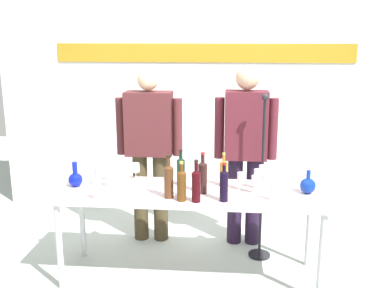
{
  "coord_description": "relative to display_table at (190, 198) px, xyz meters",
  "views": [
    {
      "loc": [
        0.32,
        -3.42,
        1.98
      ],
      "look_at": [
        0.0,
        0.15,
        1.11
      ],
      "focal_mm": 42.22,
      "sensor_mm": 36.0,
      "label": 1
    }
  ],
  "objects": [
    {
      "name": "microphone_stand",
      "position": [
        0.6,
        0.41,
        -0.2
      ],
      "size": [
        0.2,
        0.2,
        1.5
      ],
      "color": "black",
      "rests_on": "ground"
    },
    {
      "name": "wine_bottle_6",
      "position": [
        0.27,
        -0.21,
        0.2
      ],
      "size": [
        0.06,
        0.06,
        0.3
      ],
      "color": "black",
      "rests_on": "display_table"
    },
    {
      "name": "back_wall",
      "position": [
        0.0,
        1.58,
        0.81
      ],
      "size": [
        4.62,
        0.11,
        3.0
      ],
      "color": "white",
      "rests_on": "ground"
    },
    {
      "name": "wine_glass_right_4",
      "position": [
        0.59,
        0.27,
        0.17
      ],
      "size": [
        0.07,
        0.07,
        0.15
      ],
      "color": "white",
      "rests_on": "display_table"
    },
    {
      "name": "wine_glass_left_2",
      "position": [
        -0.74,
        0.22,
        0.17
      ],
      "size": [
        0.07,
        0.07,
        0.15
      ],
      "color": "white",
      "rests_on": "display_table"
    },
    {
      "name": "wine_glass_left_0",
      "position": [
        -0.69,
        -0.25,
        0.16
      ],
      "size": [
        0.06,
        0.06,
        0.14
      ],
      "color": "white",
      "rests_on": "display_table"
    },
    {
      "name": "display_table",
      "position": [
        0.0,
        0.0,
        0.0
      ],
      "size": [
        2.14,
        0.65,
        0.76
      ],
      "color": "silver",
      "rests_on": "ground"
    },
    {
      "name": "wine_glass_right_3",
      "position": [
        0.4,
        0.06,
        0.16
      ],
      "size": [
        0.06,
        0.06,
        0.14
      ],
      "color": "white",
      "rests_on": "display_table"
    },
    {
      "name": "wine_bottle_4",
      "position": [
        0.07,
        -0.24,
        0.2
      ],
      "size": [
        0.07,
        0.07,
        0.33
      ],
      "color": "#36050B",
      "rests_on": "display_table"
    },
    {
      "name": "presenter_left",
      "position": [
        -0.45,
        0.69,
        0.27
      ],
      "size": [
        0.63,
        0.22,
        1.67
      ],
      "color": "#3F3520",
      "rests_on": "ground"
    },
    {
      "name": "wine_glass_left_4",
      "position": [
        -0.66,
        0.03,
        0.16
      ],
      "size": [
        0.07,
        0.07,
        0.13
      ],
      "color": "white",
      "rests_on": "display_table"
    },
    {
      "name": "wine_bottle_1",
      "position": [
        -0.09,
        0.13,
        0.19
      ],
      "size": [
        0.07,
        0.07,
        0.3
      ],
      "color": "black",
      "rests_on": "display_table"
    },
    {
      "name": "wine_bottle_3",
      "position": [
        -0.15,
        -0.18,
        0.21
      ],
      "size": [
        0.07,
        0.07,
        0.34
      ],
      "color": "#522E17",
      "rests_on": "display_table"
    },
    {
      "name": "wine_glass_right_2",
      "position": [
        0.52,
        -0.03,
        0.17
      ],
      "size": [
        0.07,
        0.07,
        0.15
      ],
      "color": "white",
      "rests_on": "display_table"
    },
    {
      "name": "decanter_blue_left",
      "position": [
        -0.95,
        0.02,
        0.13
      ],
      "size": [
        0.12,
        0.12,
        0.21
      ],
      "color": "#0C1AB5",
      "rests_on": "display_table"
    },
    {
      "name": "wine_glass_right_1",
      "position": [
        0.65,
        -0.17,
        0.17
      ],
      "size": [
        0.06,
        0.06,
        0.16
      ],
      "color": "white",
      "rests_on": "display_table"
    },
    {
      "name": "wine_glass_right_5",
      "position": [
        0.75,
        0.03,
        0.17
      ],
      "size": [
        0.06,
        0.06,
        0.15
      ],
      "color": "white",
      "rests_on": "display_table"
    },
    {
      "name": "ground_plane",
      "position": [
        0.0,
        0.0,
        -0.7
      ],
      "size": [
        10.0,
        10.0,
        0.0
      ],
      "primitive_type": "plane",
      "color": "#A8B7AE"
    },
    {
      "name": "wine_glass_right_0",
      "position": [
        0.54,
        0.09,
        0.18
      ],
      "size": [
        0.06,
        0.06,
        0.16
      ],
      "color": "white",
      "rests_on": "display_table"
    },
    {
      "name": "decanter_blue_right",
      "position": [
        0.93,
        0.02,
        0.13
      ],
      "size": [
        0.12,
        0.12,
        0.19
      ],
      "color": "navy",
      "rests_on": "display_table"
    },
    {
      "name": "wine_glass_left_3",
      "position": [
        -0.76,
        0.06,
        0.17
      ],
      "size": [
        0.07,
        0.07,
        0.15
      ],
      "color": "white",
      "rests_on": "display_table"
    },
    {
      "name": "wine_bottle_2",
      "position": [
        0.1,
        -0.05,
        0.2
      ],
      "size": [
        0.07,
        0.07,
        0.33
      ],
      "color": "black",
      "rests_on": "display_table"
    },
    {
      "name": "wine_bottle_0",
      "position": [
        0.26,
        0.14,
        0.18
      ],
      "size": [
        0.07,
        0.07,
        0.28
      ],
      "color": "orange",
      "rests_on": "display_table"
    },
    {
      "name": "wine_glass_left_1",
      "position": [
        -0.5,
        0.27,
        0.16
      ],
      "size": [
        0.07,
        0.07,
        0.14
      ],
      "color": "white",
      "rests_on": "display_table"
    },
    {
      "name": "wine_bottle_5",
      "position": [
        -0.05,
        -0.23,
        0.19
      ],
      "size": [
        0.07,
        0.07,
        0.31
      ],
      "color": "#54300F",
      "rests_on": "display_table"
    },
    {
      "name": "presenter_right",
      "position": [
        0.45,
        0.69,
        0.28
      ],
      "size": [
        0.58,
        0.22,
        1.71
      ],
      "color": "#23152D",
      "rests_on": "ground"
    }
  ]
}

